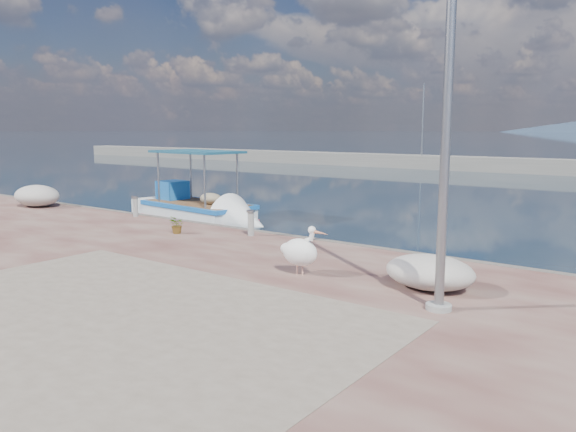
# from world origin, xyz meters

# --- Properties ---
(ground) EXTENTS (1400.00, 1400.00, 0.00)m
(ground) POSITION_xyz_m (0.00, 0.00, 0.00)
(ground) COLOR #162635
(ground) RESTS_ON ground
(quay_patch) EXTENTS (9.00, 7.00, 0.01)m
(quay_patch) POSITION_xyz_m (1.00, -3.00, 0.50)
(quay_patch) COLOR gray
(quay_patch) RESTS_ON quay
(breakwater) EXTENTS (120.00, 2.20, 7.50)m
(breakwater) POSITION_xyz_m (-0.00, 40.00, 0.60)
(breakwater) COLOR gray
(breakwater) RESTS_ON ground
(boat_left) EXTENTS (6.76, 2.76, 3.17)m
(boat_left) POSITION_xyz_m (-7.54, 7.79, 0.25)
(boat_left) COLOR white
(boat_left) RESTS_ON ground
(pelican) EXTENTS (1.11, 0.56, 1.07)m
(pelican) POSITION_xyz_m (1.99, 1.58, 1.01)
(pelican) COLOR tan
(pelican) RESTS_ON quay
(lamp_post) EXTENTS (0.44, 0.96, 7.00)m
(lamp_post) POSITION_xyz_m (5.25, 1.12, 3.80)
(lamp_post) COLOR gray
(lamp_post) RESTS_ON quay
(bollard_near) EXTENTS (0.25, 0.25, 0.75)m
(bollard_near) POSITION_xyz_m (-1.73, 4.31, 0.91)
(bollard_near) COLOR gray
(bollard_near) RESTS_ON quay
(bollard_far) EXTENTS (0.24, 0.24, 0.73)m
(bollard_far) POSITION_xyz_m (-7.32, 4.60, 0.90)
(bollard_far) COLOR gray
(bollard_far) RESTS_ON quay
(potted_plant) EXTENTS (0.58, 0.53, 0.53)m
(potted_plant) POSITION_xyz_m (-3.66, 3.24, 0.77)
(potted_plant) COLOR #33722D
(potted_plant) RESTS_ON quay
(net_pile_d) EXTENTS (1.75, 1.32, 0.66)m
(net_pile_d) POSITION_xyz_m (4.60, 2.22, 0.83)
(net_pile_d) COLOR beige
(net_pile_d) RESTS_ON quay
(net_pile_a) EXTENTS (2.09, 1.52, 0.85)m
(net_pile_a) POSITION_xyz_m (-12.59, 3.92, 0.93)
(net_pile_a) COLOR beige
(net_pile_a) RESTS_ON quay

